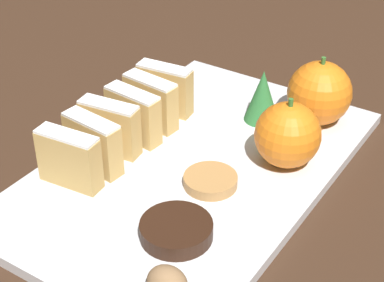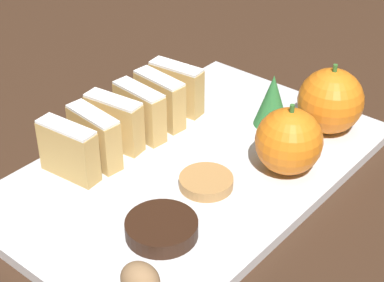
{
  "view_description": "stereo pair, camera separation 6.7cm",
  "coord_description": "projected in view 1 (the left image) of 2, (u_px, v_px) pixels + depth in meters",
  "views": [
    {
      "loc": [
        0.3,
        -0.47,
        0.41
      ],
      "look_at": [
        0.0,
        0.0,
        0.04
      ],
      "focal_mm": 60.0,
      "sensor_mm": 36.0,
      "label": 1
    },
    {
      "loc": [
        0.36,
        -0.43,
        0.41
      ],
      "look_at": [
        0.0,
        0.0,
        0.04
      ],
      "focal_mm": 60.0,
      "sensor_mm": 36.0,
      "label": 2
    }
  ],
  "objects": [
    {
      "name": "stollen_slice_sixth",
      "position": [
        165.0,
        89.0,
        0.76
      ],
      "size": [
        0.07,
        0.03,
        0.06
      ],
      "color": "tan",
      "rests_on": "serving_platter"
    },
    {
      "name": "stollen_slice_front",
      "position": [
        69.0,
        159.0,
        0.64
      ],
      "size": [
        0.07,
        0.03,
        0.06
      ],
      "color": "tan",
      "rests_on": "serving_platter"
    },
    {
      "name": "orange_near",
      "position": [
        319.0,
        93.0,
        0.74
      ],
      "size": [
        0.07,
        0.07,
        0.08
      ],
      "color": "orange",
      "rests_on": "serving_platter"
    },
    {
      "name": "stollen_slice_fifth",
      "position": [
        151.0,
        102.0,
        0.74
      ],
      "size": [
        0.07,
        0.03,
        0.06
      ],
      "color": "tan",
      "rests_on": "serving_platter"
    },
    {
      "name": "evergreen_sprig",
      "position": [
        262.0,
        96.0,
        0.74
      ],
      "size": [
        0.04,
        0.04,
        0.06
      ],
      "color": "#2D7538",
      "rests_on": "serving_platter"
    },
    {
      "name": "ground_plane",
      "position": [
        192.0,
        174.0,
        0.69
      ],
      "size": [
        6.0,
        6.0,
        0.0
      ],
      "primitive_type": "plane",
      "color": "#382316"
    },
    {
      "name": "stollen_slice_fourth",
      "position": [
        133.0,
        115.0,
        0.71
      ],
      "size": [
        0.07,
        0.03,
        0.06
      ],
      "color": "tan",
      "rests_on": "serving_platter"
    },
    {
      "name": "serving_platter",
      "position": [
        192.0,
        169.0,
        0.69
      ],
      "size": [
        0.27,
        0.42,
        0.01
      ],
      "color": "silver",
      "rests_on": "ground_plane"
    },
    {
      "name": "chocolate_cookie",
      "position": [
        176.0,
        230.0,
        0.58
      ],
      "size": [
        0.07,
        0.07,
        0.02
      ],
      "color": "black",
      "rests_on": "serving_platter"
    },
    {
      "name": "stollen_slice_third",
      "position": [
        110.0,
        127.0,
        0.69
      ],
      "size": [
        0.07,
        0.03,
        0.06
      ],
      "color": "tan",
      "rests_on": "serving_platter"
    },
    {
      "name": "orange_far",
      "position": [
        288.0,
        135.0,
        0.67
      ],
      "size": [
        0.07,
        0.07,
        0.08
      ],
      "color": "orange",
      "rests_on": "serving_platter"
    },
    {
      "name": "stollen_slice_second",
      "position": [
        93.0,
        144.0,
        0.66
      ],
      "size": [
        0.07,
        0.03,
        0.06
      ],
      "color": "tan",
      "rests_on": "serving_platter"
    },
    {
      "name": "gingerbread_cookie",
      "position": [
        210.0,
        181.0,
        0.65
      ],
      "size": [
        0.06,
        0.06,
        0.01
      ],
      "color": "#B27F47",
      "rests_on": "serving_platter"
    }
  ]
}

